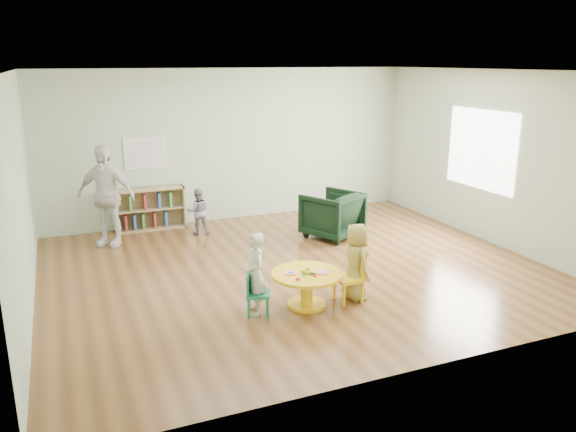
% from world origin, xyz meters
% --- Properties ---
extents(room, '(7.10, 7.00, 2.80)m').
position_xyz_m(room, '(0.01, 0.00, 1.89)').
color(room, brown).
rests_on(room, ground).
extents(activity_table, '(0.87, 0.87, 0.48)m').
position_xyz_m(activity_table, '(-0.37, -1.22, 0.30)').
color(activity_table, yellow).
rests_on(activity_table, ground).
extents(kid_chair_left, '(0.35, 0.35, 0.51)m').
position_xyz_m(kid_chair_left, '(-1.04, -1.19, 0.28)').
color(kid_chair_left, '#17815B').
rests_on(kid_chair_left, ground).
extents(kid_chair_right, '(0.33, 0.33, 0.60)m').
position_xyz_m(kid_chair_right, '(0.22, -1.29, 0.32)').
color(kid_chair_right, yellow).
rests_on(kid_chair_right, ground).
extents(bookshelf, '(1.20, 0.30, 0.75)m').
position_xyz_m(bookshelf, '(-1.61, 2.86, 0.37)').
color(bookshelf, '#9F8858').
rests_on(bookshelf, ground).
extents(alphabet_poster, '(0.74, 0.01, 0.54)m').
position_xyz_m(alphabet_poster, '(-1.60, 2.98, 1.35)').
color(alphabet_poster, white).
rests_on(alphabet_poster, ground).
extents(armchair, '(1.14, 1.15, 0.79)m').
position_xyz_m(armchair, '(1.19, 1.18, 0.39)').
color(armchair, black).
rests_on(armchair, ground).
extents(child_left, '(0.26, 0.38, 1.00)m').
position_xyz_m(child_left, '(-1.02, -1.17, 0.50)').
color(child_left, silver).
rests_on(child_left, ground).
extents(child_right, '(0.32, 0.48, 0.99)m').
position_xyz_m(child_right, '(0.28, -1.26, 0.50)').
color(child_right, yellow).
rests_on(child_right, ground).
extents(toddler, '(0.44, 0.37, 0.81)m').
position_xyz_m(toddler, '(-0.88, 2.22, 0.41)').
color(toddler, '#1B1B44').
rests_on(toddler, ground).
extents(adult_caretaker, '(1.04, 0.85, 1.66)m').
position_xyz_m(adult_caretaker, '(-2.39, 2.19, 0.83)').
color(adult_caretaker, white).
rests_on(adult_caretaker, ground).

